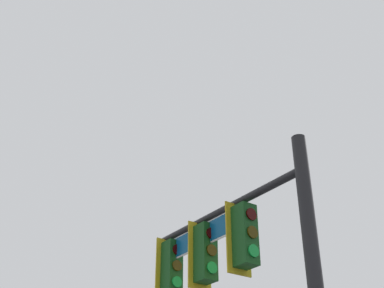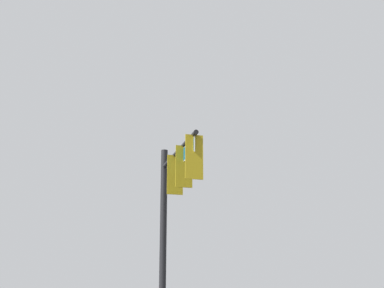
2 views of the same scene
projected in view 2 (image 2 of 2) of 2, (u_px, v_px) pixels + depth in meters
The scene contains 1 object.
signal_pole_near at pixel (175, 195), 17.08m from camera, with size 4.18×1.34×6.48m.
Camera 2 is at (11.68, -6.60, 1.26)m, focal length 50.00 mm.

